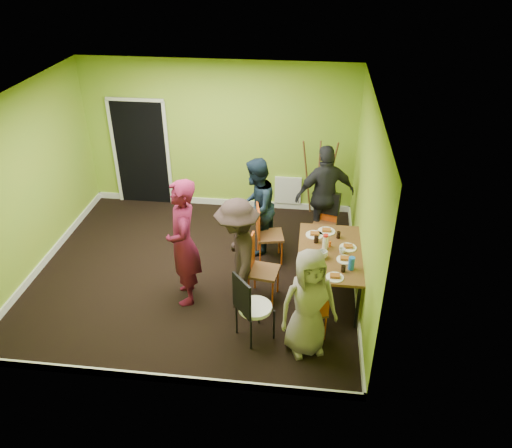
% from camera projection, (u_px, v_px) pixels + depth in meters
% --- Properties ---
extents(ground, '(5.00, 5.00, 0.00)m').
position_uv_depth(ground, '(197.00, 271.00, 7.93)').
color(ground, black).
rests_on(ground, ground).
extents(room_walls, '(5.04, 4.54, 2.82)m').
position_uv_depth(room_walls, '(192.00, 216.00, 7.46)').
color(room_walls, '#9CBA30').
rests_on(room_walls, ground).
extents(dining_table, '(0.90, 1.50, 0.75)m').
position_uv_depth(dining_table, '(330.00, 255.00, 7.11)').
color(dining_table, black).
rests_on(dining_table, ground).
extents(chair_left_far, '(0.48, 0.48, 0.99)m').
position_uv_depth(chair_left_far, '(265.00, 231.00, 7.94)').
color(chair_left_far, '#E45415').
rests_on(chair_left_far, ground).
extents(chair_left_near, '(0.47, 0.47, 1.01)m').
position_uv_depth(chair_left_near, '(258.00, 265.00, 7.12)').
color(chair_left_near, '#E45415').
rests_on(chair_left_near, ground).
extents(chair_back_end, '(0.49, 0.54, 0.94)m').
position_uv_depth(chair_back_end, '(327.00, 209.00, 8.32)').
color(chair_back_end, '#E45415').
rests_on(chair_back_end, ground).
extents(chair_front_end, '(0.45, 0.45, 0.89)m').
position_uv_depth(chair_front_end, '(313.00, 308.00, 6.43)').
color(chair_front_end, '#E45415').
rests_on(chair_front_end, ground).
extents(chair_bentwood, '(0.56, 0.56, 1.02)m').
position_uv_depth(chair_bentwood, '(250.00, 305.00, 6.38)').
color(chair_bentwood, black).
rests_on(chair_bentwood, ground).
extents(easel, '(0.63, 0.59, 1.57)m').
position_uv_depth(easel, '(318.00, 181.00, 8.98)').
color(easel, brown).
rests_on(easel, ground).
extents(plate_near_left, '(0.26, 0.26, 0.01)m').
position_uv_depth(plate_near_left, '(314.00, 235.00, 7.45)').
color(plate_near_left, white).
rests_on(plate_near_left, dining_table).
extents(plate_near_right, '(0.22, 0.22, 0.01)m').
position_uv_depth(plate_near_right, '(307.00, 267.00, 6.75)').
color(plate_near_right, white).
rests_on(plate_near_right, dining_table).
extents(plate_far_back, '(0.27, 0.27, 0.01)m').
position_uv_depth(plate_far_back, '(326.00, 231.00, 7.54)').
color(plate_far_back, white).
rests_on(plate_far_back, dining_table).
extents(plate_far_front, '(0.24, 0.24, 0.01)m').
position_uv_depth(plate_far_front, '(335.00, 277.00, 6.56)').
color(plate_far_front, white).
rests_on(plate_far_front, dining_table).
extents(plate_wall_back, '(0.25, 0.25, 0.01)m').
position_uv_depth(plate_wall_back, '(348.00, 248.00, 7.16)').
color(plate_wall_back, white).
rests_on(plate_wall_back, dining_table).
extents(plate_wall_front, '(0.23, 0.23, 0.01)m').
position_uv_depth(plate_wall_front, '(345.00, 260.00, 6.90)').
color(plate_wall_front, white).
rests_on(plate_wall_front, dining_table).
extents(thermos, '(0.08, 0.08, 0.21)m').
position_uv_depth(thermos, '(325.00, 243.00, 7.09)').
color(thermos, white).
rests_on(thermos, dining_table).
extents(blue_bottle, '(0.08, 0.08, 0.19)m').
position_uv_depth(blue_bottle, '(351.00, 263.00, 6.68)').
color(blue_bottle, blue).
rests_on(blue_bottle, dining_table).
extents(orange_bottle, '(0.03, 0.03, 0.09)m').
position_uv_depth(orange_bottle, '(330.00, 244.00, 7.17)').
color(orange_bottle, '#E45415').
rests_on(orange_bottle, dining_table).
extents(glass_mid, '(0.07, 0.07, 0.10)m').
position_uv_depth(glass_mid, '(316.00, 239.00, 7.26)').
color(glass_mid, black).
rests_on(glass_mid, dining_table).
extents(glass_back, '(0.06, 0.06, 0.10)m').
position_uv_depth(glass_back, '(338.00, 235.00, 7.37)').
color(glass_back, black).
rests_on(glass_back, dining_table).
extents(glass_front, '(0.06, 0.06, 0.09)m').
position_uv_depth(glass_front, '(343.00, 269.00, 6.65)').
color(glass_front, black).
rests_on(glass_front, dining_table).
extents(cup_a, '(0.14, 0.14, 0.11)m').
position_uv_depth(cup_a, '(323.00, 254.00, 6.93)').
color(cup_a, white).
rests_on(cup_a, dining_table).
extents(cup_b, '(0.09, 0.09, 0.08)m').
position_uv_depth(cup_b, '(342.00, 251.00, 7.02)').
color(cup_b, white).
rests_on(cup_b, dining_table).
extents(person_standing, '(0.63, 0.79, 1.90)m').
position_uv_depth(person_standing, '(183.00, 243.00, 6.91)').
color(person_standing, '#5A0F2A').
rests_on(person_standing, ground).
extents(person_left_far, '(0.77, 0.91, 1.65)m').
position_uv_depth(person_left_far, '(256.00, 207.00, 8.04)').
color(person_left_far, '#12202F').
rests_on(person_left_far, ground).
extents(person_left_near, '(0.82, 1.17, 1.66)m').
position_uv_depth(person_left_near, '(238.00, 254.00, 6.89)').
color(person_left_near, black).
rests_on(person_left_near, ground).
extents(person_back_end, '(1.11, 0.76, 1.75)m').
position_uv_depth(person_back_end, '(325.00, 195.00, 8.29)').
color(person_back_end, '#212227').
rests_on(person_back_end, ground).
extents(person_front_end, '(0.85, 0.71, 1.50)m').
position_uv_depth(person_front_end, '(308.00, 303.00, 6.12)').
color(person_front_end, gray).
rests_on(person_front_end, ground).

